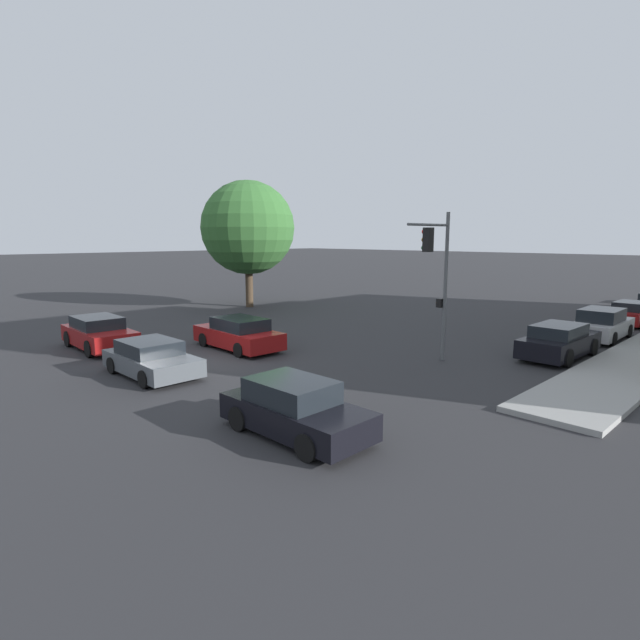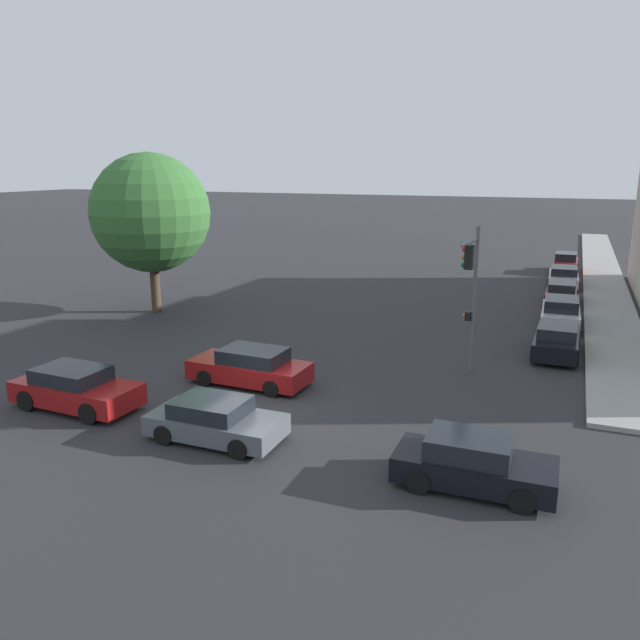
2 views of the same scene
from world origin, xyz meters
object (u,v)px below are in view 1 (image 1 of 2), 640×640
Objects in this scene: crossing_car_0 at (152,359)px; parked_car_0 at (559,341)px; parked_car_1 at (601,325)px; traffic_signal at (437,267)px; crossing_car_1 at (238,334)px; parked_car_2 at (631,313)px; crossing_car_3 at (295,409)px; crossing_car_2 at (99,333)px; street_tree at (248,228)px.

crossing_car_0 is 16.04m from parked_car_0.
parked_car_0 is at bearing 178.77° from parked_car_1.
traffic_signal is 1.29× the size of parked_car_0.
crossing_car_1 reaches higher than parked_car_2.
crossing_car_3 is (9.03, -4.78, -0.01)m from crossing_car_1.
crossing_car_2 reaches higher than parked_car_0.
crossing_car_0 is at bearing -48.08° from street_tree.
parked_car_0 is (10.63, 8.33, 0.01)m from crossing_car_1.
parked_car_2 is (10.55, 19.53, -0.04)m from crossing_car_1.
crossing_car_2 reaches higher than crossing_car_3.
traffic_signal is 10.71m from parked_car_1.
crossing_car_1 is 10.21m from crossing_car_3.
parked_car_0 reaches higher than crossing_car_3.
parked_car_1 is at bearing -103.20° from traffic_signal.
street_tree reaches higher than parked_car_0.
parked_car_2 is at bearing 85.96° from crossing_car_3.
parked_car_0 is at bearing -139.96° from crossing_car_1.
parked_car_2 is at bearing 69.23° from crossing_car_0.
parked_car_1 reaches higher than crossing_car_1.
crossing_car_1 is at bearing 33.67° from traffic_signal.
street_tree is 14.51m from crossing_car_1.
street_tree reaches higher than crossing_car_0.
crossing_car_3 is (7.68, -0.03, 0.06)m from crossing_car_0.
traffic_signal is at bearing -14.17° from street_tree.
crossing_car_1 is at bearing 141.21° from parked_car_1.
traffic_signal reaches higher than crossing_car_0.
traffic_signal is at bearing 55.31° from crossing_car_0.
crossing_car_0 is (11.98, -13.34, -4.94)m from street_tree.
parked_car_1 is (0.01, 5.45, 0.02)m from parked_car_0.
crossing_car_2 is 28.17m from parked_car_2.
crossing_car_0 is 1.00× the size of parked_car_2.
traffic_signal reaches higher than parked_car_2.
traffic_signal reaches higher than crossing_car_1.
parked_car_0 is at bearing 54.60° from crossing_car_0.
crossing_car_2 is 23.56m from parked_car_1.
traffic_signal is 9.48m from crossing_car_3.
crossing_car_1 is 1.02× the size of parked_car_0.
street_tree is 24.34m from parked_car_2.
crossing_car_3 is at bearing -0.25° from crossing_car_0.
street_tree is at bearing -9.03° from traffic_signal.
traffic_signal is (18.06, -4.56, -1.77)m from street_tree.
parked_car_0 is (15.03, 12.69, -0.01)m from crossing_car_2.
street_tree is 1.94× the size of parked_car_0.
crossing_car_1 is 6.19m from crossing_car_2.
parked_car_0 reaches higher than crossing_car_1.
crossing_car_3 is 18.62m from parked_car_1.
crossing_car_0 is 25.96m from parked_car_2.
traffic_signal is at bearing 143.90° from parked_car_0.
crossing_car_2 is (-11.81, -8.40, -3.07)m from traffic_signal.
parked_car_0 is 5.45m from parked_car_1.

